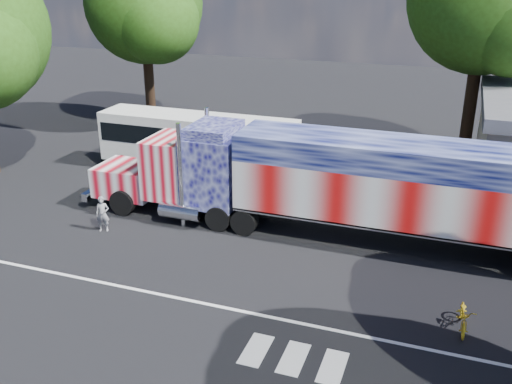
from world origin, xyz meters
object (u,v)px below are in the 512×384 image
(semi_truck, at_px, (345,183))
(woman, at_px, (103,214))
(coach_bus, at_px, (198,144))
(tree_nw_a, at_px, (145,5))
(bicycle, at_px, (464,316))

(semi_truck, height_order, woman, semi_truck)
(semi_truck, xyz_separation_m, coach_bus, (-9.33, 5.32, -0.78))
(semi_truck, relative_size, tree_nw_a, 1.81)
(semi_truck, height_order, coach_bus, semi_truck)
(woman, height_order, tree_nw_a, tree_nw_a)
(woman, distance_m, tree_nw_a, 19.42)
(woman, distance_m, bicycle, 15.33)
(tree_nw_a, bearing_deg, semi_truck, -38.78)
(semi_truck, distance_m, bicycle, 7.65)
(bicycle, bearing_deg, woman, 168.22)
(bicycle, height_order, tree_nw_a, tree_nw_a)
(semi_truck, bearing_deg, coach_bus, 150.30)
(bicycle, xyz_separation_m, tree_nw_a, (-21.92, 18.89, 7.93))
(coach_bus, height_order, tree_nw_a, tree_nw_a)
(coach_bus, bearing_deg, woman, -95.04)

